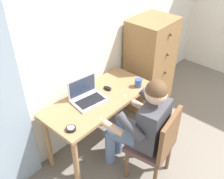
# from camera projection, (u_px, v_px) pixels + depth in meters

# --- Properties ---
(wall_back) EXTENTS (4.80, 0.05, 2.50)m
(wall_back) POSITION_uv_depth(u_px,v_px,m) (104.00, 30.00, 2.93)
(wall_back) COLOR silver
(wall_back) RESTS_ON ground_plane
(desk) EXTENTS (1.23, 0.55, 0.73)m
(desk) POSITION_uv_depth(u_px,v_px,m) (99.00, 106.00, 2.82)
(desk) COLOR #9E754C
(desk) RESTS_ON ground_plane
(dresser) EXTENTS (0.57, 0.49, 1.29)m
(dresser) POSITION_uv_depth(u_px,v_px,m) (150.00, 66.00, 3.47)
(dresser) COLOR olive
(dresser) RESTS_ON ground_plane
(chair) EXTENTS (0.47, 0.46, 0.87)m
(chair) POSITION_uv_depth(u_px,v_px,m) (157.00, 143.00, 2.55)
(chair) COLOR brown
(chair) RESTS_ON ground_plane
(person_seated) EXTENTS (0.58, 0.62, 1.19)m
(person_seated) POSITION_uv_depth(u_px,v_px,m) (142.00, 122.00, 2.53)
(person_seated) COLOR #6B84AD
(person_seated) RESTS_ON ground_plane
(laptop) EXTENTS (0.38, 0.30, 0.24)m
(laptop) POSITION_uv_depth(u_px,v_px,m) (87.00, 96.00, 2.70)
(laptop) COLOR #B7BABF
(laptop) RESTS_ON desk
(computer_mouse) EXTENTS (0.06, 0.10, 0.03)m
(computer_mouse) POSITION_uv_depth(u_px,v_px,m) (108.00, 88.00, 2.87)
(computer_mouse) COLOR black
(computer_mouse) RESTS_ON desk
(desk_clock) EXTENTS (0.09, 0.09, 0.03)m
(desk_clock) POSITION_uv_depth(u_px,v_px,m) (71.00, 129.00, 2.35)
(desk_clock) COLOR black
(desk_clock) RESTS_ON desk
(coffee_mug) EXTENTS (0.12, 0.08, 0.09)m
(coffee_mug) POSITION_uv_depth(u_px,v_px,m) (138.00, 83.00, 2.90)
(coffee_mug) COLOR #33518C
(coffee_mug) RESTS_ON desk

